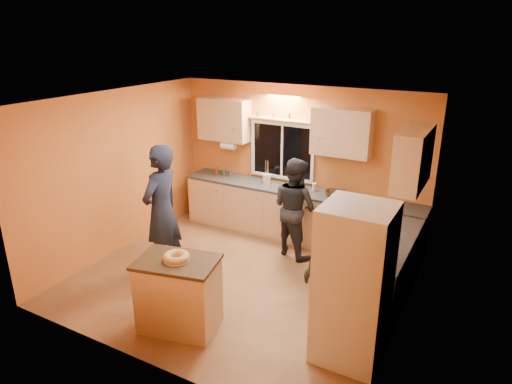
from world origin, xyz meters
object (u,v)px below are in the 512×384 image
Objects in this scene: person_left at (162,211)px; person_center at (294,207)px; island at (179,294)px; person_right at (332,266)px; refrigerator at (353,285)px.

person_left is 2.06m from person_center.
person_center is (1.44, 1.46, -0.18)m from person_left.
person_center is at bearing 132.98° from person_left.
person_left reaches higher than person_center.
island is 0.54× the size of person_left.
person_left is (-1.04, 0.98, 0.52)m from island.
person_left is at bearing 107.74° from person_right.
refrigerator is 0.92× the size of person_left.
refrigerator is 3.05m from person_left.
person_center is at bearing 67.66° from island.
person_right is at bearing 147.41° from person_center.
person_right is at bearing 86.60° from person_left.
person_left reaches higher than refrigerator.
person_right reaches higher than island.
person_left reaches higher than person_right.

